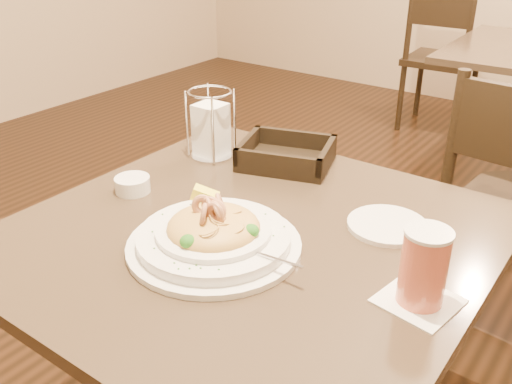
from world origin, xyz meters
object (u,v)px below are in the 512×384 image
Objects in this scene: dining_chair_far at (441,54)px; drink_glass at (424,268)px; pasta_bowl at (214,234)px; napkin_caddy at (211,129)px; side_plate at (387,225)px; butter_ramekin at (133,185)px; main_table at (251,323)px; bread_basket at (286,156)px.

dining_chair_far is 2.97m from drink_glass.
dining_chair_far reaches higher than pasta_bowl.
napkin_caddy reaches higher than side_plate.
butter_ramekin is (-0.69, 0.00, -0.05)m from drink_glass.
main_table is 11.20× the size of butter_ramekin.
napkin_caddy is at bearing 141.10° from main_table.
side_plate is at bearing -22.81° from bread_basket.
pasta_bowl is at bearing -101.13° from main_table.
pasta_bowl is 0.39m from drink_glass.
drink_glass is 0.77× the size of napkin_caddy.
dining_chair_far is 5.68× the size of side_plate.
butter_ramekin is at bearing -92.77° from napkin_caddy.
dining_chair_far reaches higher than drink_glass.
drink_glass is at bearing -0.38° from butter_ramekin.
bread_basket is (-0.11, 0.41, -0.01)m from pasta_bowl.
butter_ramekin is (-0.32, -0.02, 0.25)m from main_table.
dining_chair_far is 11.57× the size of butter_ramekin.
butter_ramekin is at bearing -160.52° from side_plate.
butter_ramekin is (-0.20, -0.34, -0.00)m from bread_basket.
pasta_bowl reaches higher than main_table.
pasta_bowl is 2.27× the size of side_plate.
dining_chair_far is at bearing 100.98° from pasta_bowl.
napkin_caddy is at bearing 158.10° from drink_glass.
dining_chair_far is 2.82m from butter_ramekin.
drink_glass is 0.25m from side_plate.
bread_basket reaches higher than butter_ramekin.
drink_glass is at bearing -3.14° from main_table.
drink_glass reaches higher than bread_basket.
main_table is 0.43m from bread_basket.
pasta_bowl reaches higher than side_plate.
dining_chair_far reaches higher than side_plate.
side_plate is at bearing 38.95° from main_table.
drink_glass is 0.73m from napkin_caddy.
drink_glass is 0.69m from butter_ramekin.
main_table is 0.97× the size of dining_chair_far.
pasta_bowl is 0.43m from bread_basket.
side_plate is 0.57m from butter_ramekin.
napkin_caddy is (-0.31, 0.25, 0.31)m from main_table.
napkin_caddy reaches higher than butter_ramekin.
side_plate is at bearing 126.39° from drink_glass.
bread_basket is 1.61× the size of side_plate.
butter_ramekin is at bearing 179.62° from drink_glass.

